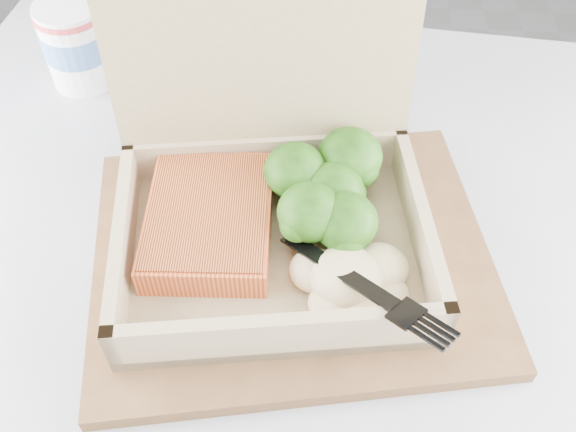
# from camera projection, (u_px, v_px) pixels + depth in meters

# --- Properties ---
(floor) EXTENTS (4.00, 4.00, 0.00)m
(floor) POSITION_uv_depth(u_px,v_px,m) (95.00, 265.00, 1.44)
(floor) COLOR gray
(floor) RESTS_ON ground
(cafe_table) EXTENTS (0.89, 0.89, 0.74)m
(cafe_table) POSITION_uv_depth(u_px,v_px,m) (291.00, 406.00, 0.66)
(cafe_table) COLOR black
(cafe_table) RESTS_ON floor
(serving_tray) EXTENTS (0.37, 0.32, 0.01)m
(serving_tray) POSITION_uv_depth(u_px,v_px,m) (292.00, 256.00, 0.54)
(serving_tray) COLOR brown
(serving_tray) RESTS_ON cafe_table
(takeout_container) EXTENTS (0.28, 0.25, 0.23)m
(takeout_container) POSITION_uv_depth(u_px,v_px,m) (270.00, 176.00, 0.51)
(takeout_container) COLOR #9E865F
(takeout_container) RESTS_ON serving_tray
(salmon_fillet) EXTENTS (0.11, 0.14, 0.03)m
(salmon_fillet) POSITION_uv_depth(u_px,v_px,m) (210.00, 220.00, 0.52)
(salmon_fillet) COLOR orange
(salmon_fillet) RESTS_ON takeout_container
(broccoli_pile) EXTENTS (0.12, 0.12, 0.04)m
(broccoli_pile) POSITION_uv_depth(u_px,v_px,m) (333.00, 195.00, 0.53)
(broccoli_pile) COLOR #377C1B
(broccoli_pile) RESTS_ON takeout_container
(mashed_potatoes) EXTENTS (0.09, 0.08, 0.03)m
(mashed_potatoes) POSITION_uv_depth(u_px,v_px,m) (346.00, 277.00, 0.48)
(mashed_potatoes) COLOR beige
(mashed_potatoes) RESTS_ON takeout_container
(plastic_fork) EXTENTS (0.13, 0.13, 0.03)m
(plastic_fork) POSITION_uv_depth(u_px,v_px,m) (317.00, 252.00, 0.48)
(plastic_fork) COLOR black
(plastic_fork) RESTS_ON mashed_potatoes
(paper_cup) EXTENTS (0.07, 0.07, 0.09)m
(paper_cup) POSITION_uv_depth(u_px,v_px,m) (76.00, 41.00, 0.66)
(paper_cup) COLOR white
(paper_cup) RESTS_ON cafe_table
(receipt) EXTENTS (0.13, 0.17, 0.00)m
(receipt) POSITION_uv_depth(u_px,v_px,m) (320.00, 112.00, 0.66)
(receipt) COLOR white
(receipt) RESTS_ON cafe_table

